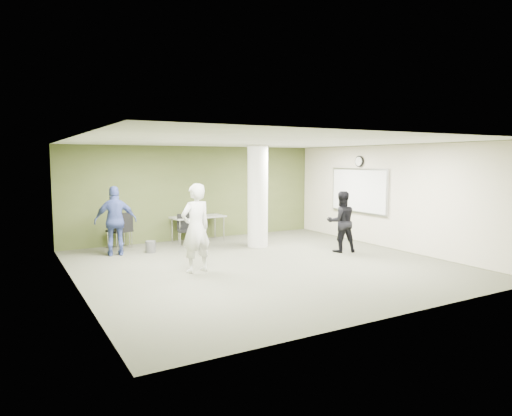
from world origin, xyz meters
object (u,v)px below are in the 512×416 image
man_black (341,222)px  man_blue (116,221)px  folding_table (198,218)px  woman_white (196,228)px  chair_back_left (123,228)px

man_black → man_blue: size_ratio=0.91×
folding_table → man_black: 4.22m
woman_white → man_blue: woman_white is taller
folding_table → man_blue: (-2.54, -0.84, 0.18)m
woman_white → man_black: woman_white is taller
chair_back_left → woman_white: (0.72, -3.46, 0.38)m
man_black → man_blue: bearing=-5.9°
folding_table → chair_back_left: (-2.17, 0.02, -0.13)m
chair_back_left → woman_white: 3.56m
man_blue → chair_back_left: bearing=-104.4°
woman_white → man_black: (4.11, 0.16, -0.16)m
man_black → chair_back_left: bearing=-15.0°
woman_white → man_blue: 2.83m
chair_back_left → woman_white: woman_white is taller
folding_table → man_blue: size_ratio=0.93×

